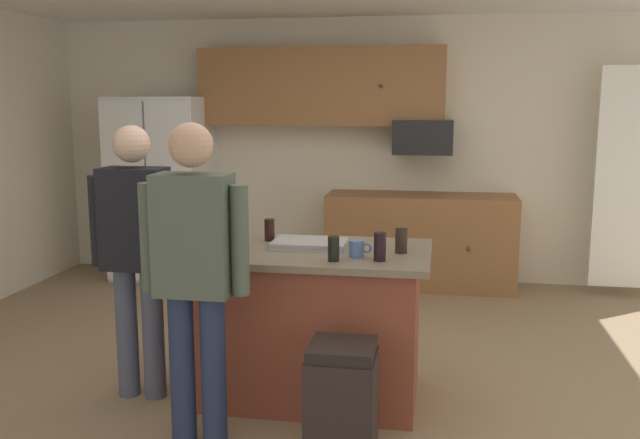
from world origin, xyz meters
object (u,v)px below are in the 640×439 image
at_px(person_guest_left, 136,244).
at_px(trash_bin, 342,402).
at_px(glass_short_whisky, 380,247).
at_px(glass_pilsner, 238,230).
at_px(microwave_over_range, 423,137).
at_px(mug_blue_stoneware, 357,249).
at_px(kitchen_island, 311,323).
at_px(tumbler_amber, 334,249).
at_px(refrigerator, 162,189).
at_px(glass_dark_ale, 269,230).
at_px(glass_stout_tall, 401,241).
at_px(person_elder_center, 195,265).
at_px(serving_tray, 310,244).

bearing_deg(person_guest_left, trash_bin, -32.07).
relative_size(glass_short_whisky, trash_bin, 0.26).
relative_size(glass_pilsner, trash_bin, 0.27).
xyz_separation_m(microwave_over_range, mug_blue_stoneware, (-0.28, -2.89, -0.48)).
relative_size(glass_pilsner, glass_short_whisky, 1.04).
distance_m(microwave_over_range, kitchen_island, 2.96).
bearing_deg(glass_pilsner, tumbler_amber, -30.94).
height_order(refrigerator, trash_bin, refrigerator).
distance_m(refrigerator, mug_blue_stoneware, 3.61).
xyz_separation_m(glass_pilsner, glass_dark_ale, (0.18, 0.09, -0.01)).
relative_size(microwave_over_range, glass_stout_tall, 3.95).
bearing_deg(kitchen_island, refrigerator, 127.87).
distance_m(person_elder_center, trash_bin, 1.01).
distance_m(refrigerator, glass_dark_ale, 2.96).
xyz_separation_m(microwave_over_range, kitchen_island, (-0.57, -2.73, -0.98)).
bearing_deg(trash_bin, glass_pilsner, 132.77).
bearing_deg(person_guest_left, kitchen_island, -0.00).
relative_size(kitchen_island, person_guest_left, 0.85).
bearing_deg(glass_pilsner, kitchen_island, -13.40).
xyz_separation_m(refrigerator, glass_stout_tall, (2.56, -2.61, 0.08)).
height_order(tumbler_amber, glass_pilsner, glass_pilsner).
xyz_separation_m(microwave_over_range, glass_short_whisky, (-0.14, -2.96, -0.45)).
distance_m(glass_stout_tall, serving_tray, 0.56).
xyz_separation_m(glass_short_whisky, serving_tray, (-0.45, 0.28, -0.06)).
height_order(refrigerator, glass_short_whisky, refrigerator).
xyz_separation_m(refrigerator, tumbler_amber, (2.21, -2.89, 0.08)).
bearing_deg(serving_tray, glass_stout_tall, -6.22).
bearing_deg(glass_pilsner, serving_tray, -7.36).
relative_size(microwave_over_range, glass_short_whisky, 3.55).
height_order(glass_stout_tall, trash_bin, glass_stout_tall).
bearing_deg(glass_pilsner, microwave_over_range, 68.07).
height_order(tumbler_amber, glass_stout_tall, glass_stout_tall).
bearing_deg(tumbler_amber, mug_blue_stoneware, 46.80).
distance_m(refrigerator, kitchen_island, 3.34).
bearing_deg(serving_tray, person_elder_center, -120.44).
height_order(tumbler_amber, glass_dark_ale, same).
xyz_separation_m(tumbler_amber, mug_blue_stoneware, (0.11, 0.12, -0.02)).
bearing_deg(serving_tray, mug_blue_stoneware, -34.35).
bearing_deg(glass_dark_ale, refrigerator, 125.60).
relative_size(tumbler_amber, glass_pilsner, 0.84).
bearing_deg(serving_tray, person_guest_left, -167.21).
bearing_deg(glass_dark_ale, microwave_over_range, 70.90).
bearing_deg(glass_pilsner, trash_bin, -47.23).
height_order(glass_pilsner, glass_dark_ale, glass_pilsner).
bearing_deg(person_elder_center, glass_pilsner, 34.49).
relative_size(person_guest_left, serving_tray, 3.76).
bearing_deg(person_guest_left, mug_blue_stoneware, -8.89).
bearing_deg(tumbler_amber, glass_dark_ale, 135.08).
relative_size(glass_pilsner, glass_dark_ale, 1.18).
distance_m(person_elder_center, glass_pilsner, 0.82).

